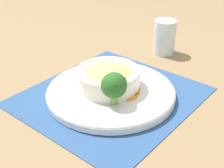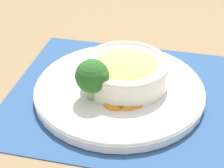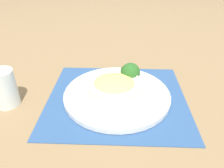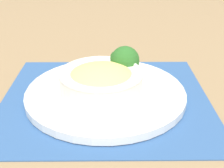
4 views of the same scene
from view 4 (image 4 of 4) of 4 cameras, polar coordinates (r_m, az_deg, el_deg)
The scene contains 8 objects.
ground_plane at distance 0.65m, azimuth -1.17°, elevation -2.72°, with size 4.00×4.00×0.00m, color #8C704C.
placemat at distance 0.65m, azimuth -1.17°, elevation -2.56°, with size 0.45×0.42×0.00m.
plate at distance 0.64m, azimuth -1.18°, elevation -1.53°, with size 0.33×0.33×0.02m.
bowl at distance 0.62m, azimuth -1.99°, elevation 0.64°, with size 0.17×0.17×0.06m.
broccoli_floret at distance 0.66m, azimuth 2.34°, elevation 4.27°, with size 0.06×0.06×0.08m.
carrot_slice_near at distance 0.69m, azimuth -1.86°, elevation 1.05°, with size 0.05×0.05×0.01m.
carrot_slice_middle at distance 0.68m, azimuth -3.08°, elevation 0.87°, with size 0.05×0.05×0.01m.
carrot_slice_far at distance 0.68m, azimuth -4.17°, elevation 0.55°, with size 0.05×0.05×0.01m.
Camera 4 is at (-0.03, -0.57, 0.32)m, focal length 50.00 mm.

